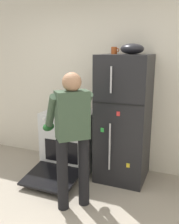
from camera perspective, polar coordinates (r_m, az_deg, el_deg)
The scene contains 8 objects.
kitchen_wall_back at distance 3.97m, azimuth 3.66°, elevation 6.95°, with size 6.00×0.10×2.70m, color silver.
refrigerator at distance 3.59m, azimuth 7.71°, elevation -1.52°, with size 0.68×0.72×1.77m.
stove_range at distance 3.99m, azimuth -4.32°, elevation -6.39°, with size 0.76×1.22×0.92m.
person_cook at distance 2.88m, azimuth -4.00°, elevation -3.97°, with size 0.65×0.68×1.60m.
red_pot at distance 3.74m, azimuth -2.49°, elevation 0.72°, with size 0.36×0.26×0.11m.
coffee_mug at distance 3.56m, azimuth 5.58°, elevation 13.59°, with size 0.11×0.08×0.10m.
pepper_mill at distance 4.16m, azimuth -6.82°, elevation 2.29°, with size 0.05×0.05×0.16m, color brown.
mixing_bowl at distance 3.44m, azimuth 9.57°, elevation 13.80°, with size 0.31×0.31×0.14m, color black.
Camera 1 is at (1.26, -1.78, 1.84)m, focal length 40.73 mm.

